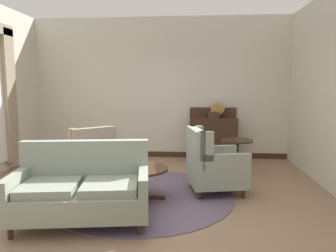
{
  "coord_description": "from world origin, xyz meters",
  "views": [
    {
      "loc": [
        0.77,
        -4.28,
        1.66
      ],
      "look_at": [
        0.4,
        0.34,
        1.07
      ],
      "focal_mm": 33.62,
      "sensor_mm": 36.0,
      "label": 1
    }
  ],
  "objects_px": {
    "settee": "(82,190)",
    "armchair_far_left": "(212,165)",
    "armchair_foreground_right": "(89,156)",
    "coffee_table": "(141,174)",
    "gramophone": "(216,108)",
    "side_table": "(237,153)",
    "sideboard": "(213,136)",
    "porcelain_vase": "(142,158)"
  },
  "relations": [
    {
      "from": "coffee_table",
      "to": "armchair_far_left",
      "type": "height_order",
      "value": "armchair_far_left"
    },
    {
      "from": "porcelain_vase",
      "to": "settee",
      "type": "height_order",
      "value": "settee"
    },
    {
      "from": "side_table",
      "to": "sideboard",
      "type": "distance_m",
      "value": 1.19
    },
    {
      "from": "side_table",
      "to": "settee",
      "type": "bearing_deg",
      "value": -133.42
    },
    {
      "from": "porcelain_vase",
      "to": "sideboard",
      "type": "xyz_separation_m",
      "value": [
        1.18,
        2.6,
        -0.09
      ]
    },
    {
      "from": "settee",
      "to": "gramophone",
      "type": "relative_size",
      "value": 3.49
    },
    {
      "from": "armchair_far_left",
      "to": "gramophone",
      "type": "xyz_separation_m",
      "value": [
        0.2,
        2.11,
        0.75
      ]
    },
    {
      "from": "side_table",
      "to": "gramophone",
      "type": "height_order",
      "value": "gramophone"
    },
    {
      "from": "coffee_table",
      "to": "side_table",
      "type": "height_order",
      "value": "side_table"
    },
    {
      "from": "side_table",
      "to": "sideboard",
      "type": "xyz_separation_m",
      "value": [
        -0.38,
        1.12,
        0.14
      ]
    },
    {
      "from": "side_table",
      "to": "gramophone",
      "type": "xyz_separation_m",
      "value": [
        -0.33,
        1.03,
        0.79
      ]
    },
    {
      "from": "gramophone",
      "to": "side_table",
      "type": "bearing_deg",
      "value": -72.37
    },
    {
      "from": "porcelain_vase",
      "to": "settee",
      "type": "bearing_deg",
      "value": -127.15
    },
    {
      "from": "side_table",
      "to": "armchair_foreground_right",
      "type": "bearing_deg",
      "value": -170.07
    },
    {
      "from": "side_table",
      "to": "gramophone",
      "type": "bearing_deg",
      "value": 107.63
    },
    {
      "from": "coffee_table",
      "to": "gramophone",
      "type": "bearing_deg",
      "value": 63.31
    },
    {
      "from": "porcelain_vase",
      "to": "armchair_far_left",
      "type": "bearing_deg",
      "value": 21.35
    },
    {
      "from": "armchair_far_left",
      "to": "porcelain_vase",
      "type": "bearing_deg",
      "value": 99.75
    },
    {
      "from": "side_table",
      "to": "armchair_far_left",
      "type": "bearing_deg",
      "value": -115.9
    },
    {
      "from": "gramophone",
      "to": "coffee_table",
      "type": "bearing_deg",
      "value": -116.69
    },
    {
      "from": "gramophone",
      "to": "armchair_foreground_right",
      "type": "bearing_deg",
      "value": -147.48
    },
    {
      "from": "porcelain_vase",
      "to": "armchair_foreground_right",
      "type": "bearing_deg",
      "value": 138.3
    },
    {
      "from": "armchair_far_left",
      "to": "side_table",
      "type": "bearing_deg",
      "value": -37.5
    },
    {
      "from": "settee",
      "to": "side_table",
      "type": "xyz_separation_m",
      "value": [
        2.16,
        2.29,
        -0.0
      ]
    },
    {
      "from": "gramophone",
      "to": "armchair_far_left",
      "type": "bearing_deg",
      "value": -95.28
    },
    {
      "from": "armchair_foreground_right",
      "to": "settee",
      "type": "bearing_deg",
      "value": 64.55
    },
    {
      "from": "settee",
      "to": "gramophone",
      "type": "xyz_separation_m",
      "value": [
        1.84,
        3.32,
        0.78
      ]
    },
    {
      "from": "armchair_foreground_right",
      "to": "sideboard",
      "type": "xyz_separation_m",
      "value": [
        2.31,
        1.59,
        0.13
      ]
    },
    {
      "from": "coffee_table",
      "to": "settee",
      "type": "bearing_deg",
      "value": -125.16
    },
    {
      "from": "coffee_table",
      "to": "armchair_far_left",
      "type": "xyz_separation_m",
      "value": [
        1.06,
        0.38,
        0.06
      ]
    },
    {
      "from": "settee",
      "to": "armchair_far_left",
      "type": "xyz_separation_m",
      "value": [
        1.64,
        1.21,
        0.03
      ]
    },
    {
      "from": "porcelain_vase",
      "to": "gramophone",
      "type": "xyz_separation_m",
      "value": [
        1.23,
        2.52,
        0.56
      ]
    },
    {
      "from": "coffee_table",
      "to": "gramophone",
      "type": "xyz_separation_m",
      "value": [
        1.26,
        2.5,
        0.81
      ]
    },
    {
      "from": "coffee_table",
      "to": "sideboard",
      "type": "distance_m",
      "value": 2.86
    },
    {
      "from": "porcelain_vase",
      "to": "side_table",
      "type": "distance_m",
      "value": 2.16
    },
    {
      "from": "coffee_table",
      "to": "side_table",
      "type": "relative_size",
      "value": 1.22
    },
    {
      "from": "porcelain_vase",
      "to": "gramophone",
      "type": "relative_size",
      "value": 0.7
    },
    {
      "from": "armchair_foreground_right",
      "to": "armchair_far_left",
      "type": "distance_m",
      "value": 2.25
    },
    {
      "from": "settee",
      "to": "armchair_far_left",
      "type": "height_order",
      "value": "armchair_far_left"
    },
    {
      "from": "settee",
      "to": "sideboard",
      "type": "bearing_deg",
      "value": 53.99
    },
    {
      "from": "armchair_far_left",
      "to": "coffee_table",
      "type": "bearing_deg",
      "value": 98.3
    },
    {
      "from": "porcelain_vase",
      "to": "settee",
      "type": "distance_m",
      "value": 1.04
    }
  ]
}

